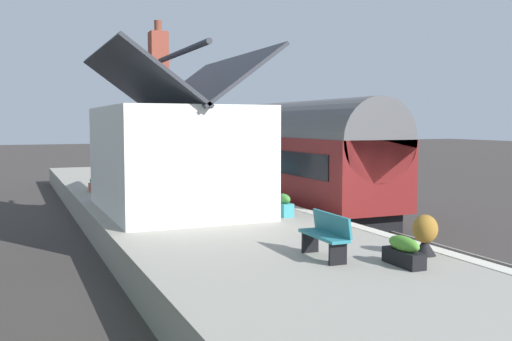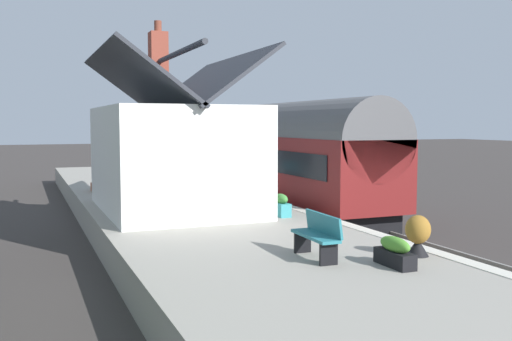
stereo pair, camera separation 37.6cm
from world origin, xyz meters
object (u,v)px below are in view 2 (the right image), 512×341
at_px(bench_near_building, 318,234).
at_px(planter_edge_far, 281,205).
at_px(planter_edge_near, 96,184).
at_px(bench_by_lamp, 158,174).
at_px(planter_bench_left, 418,236).
at_px(station_building, 173,154).
at_px(lamp_post_platform, 206,129).
at_px(planter_corner_building, 395,252).
at_px(train, 302,157).
at_px(bench_platform_end, 138,166).
at_px(station_sign_board, 185,154).

distance_m(bench_near_building, planter_edge_far, 5.14).
bearing_deg(planter_edge_far, planter_edge_near, 27.15).
xyz_separation_m(bench_by_lamp, planter_bench_left, (-14.80, -1.91, -0.07)).
distance_m(planter_edge_near, planter_edge_far, 9.09).
bearing_deg(bench_by_lamp, bench_near_building, 179.87).
relative_size(station_building, planter_bench_left, 8.28).
xyz_separation_m(bench_near_building, lamp_post_platform, (12.92, -1.74, 1.92)).
bearing_deg(planter_edge_near, planter_corner_building, -165.31).
distance_m(train, planter_bench_left, 10.64).
relative_size(bench_platform_end, planter_edge_far, 1.96).
bearing_deg(planter_corner_building, lamp_post_platform, -2.95).
bearing_deg(station_building, lamp_post_platform, -26.35).
distance_m(station_building, planter_edge_far, 3.73).
xyz_separation_m(train, lamp_post_platform, (3.20, 2.82, 1.05)).
relative_size(train, station_sign_board, 6.60).
bearing_deg(bench_platform_end, station_building, 174.65).
xyz_separation_m(bench_platform_end, planter_edge_far, (-14.19, -1.41, -0.17)).
height_order(train, bench_platform_end, train).
height_order(station_building, planter_edge_near, station_building).
xyz_separation_m(bench_platform_end, planter_corner_building, (-20.19, -0.95, -0.21)).
height_order(station_building, bench_platform_end, station_building).
height_order(bench_platform_end, planter_corner_building, bench_platform_end).
xyz_separation_m(bench_near_building, planter_edge_near, (13.01, 2.68, -0.21)).
xyz_separation_m(bench_by_lamp, planter_corner_building, (-15.34, -0.99, -0.21)).
xyz_separation_m(bench_by_lamp, lamp_post_platform, (-1.34, -1.71, 1.92)).
distance_m(planter_corner_building, lamp_post_platform, 14.18).
bearing_deg(planter_corner_building, bench_by_lamp, 3.68).
bearing_deg(planter_bench_left, station_building, 20.81).
xyz_separation_m(bench_platform_end, station_sign_board, (-2.61, -1.74, 0.71)).
xyz_separation_m(planter_edge_near, planter_edge_far, (-8.09, -4.15, 0.04)).
bearing_deg(planter_edge_far, bench_platform_end, 5.67).
bearing_deg(bench_platform_end, bench_by_lamp, 179.62).
height_order(planter_bench_left, lamp_post_platform, lamp_post_platform).
xyz_separation_m(station_building, planter_edge_far, (-2.39, -2.51, -1.38)).
bearing_deg(station_sign_board, lamp_post_platform, 178.93).
distance_m(bench_near_building, planter_corner_building, 1.50).
height_order(bench_by_lamp, lamp_post_platform, lamp_post_platform).
relative_size(planter_corner_building, planter_bench_left, 1.12).
xyz_separation_m(bench_platform_end, planter_edge_near, (-6.10, 2.74, -0.21)).
bearing_deg(station_building, train, -66.67).
relative_size(bench_platform_end, planter_corner_building, 1.54).
height_order(bench_near_building, planter_bench_left, bench_near_building).
bearing_deg(lamp_post_platform, bench_platform_end, 15.16).
bearing_deg(planter_corner_building, planter_edge_far, -4.33).
bearing_deg(train, station_sign_board, 22.15).
relative_size(station_building, bench_platform_end, 4.80).
xyz_separation_m(train, bench_by_lamp, (4.53, 4.53, -0.87)).
bearing_deg(lamp_post_platform, train, -138.57).
bearing_deg(train, bench_by_lamp, 44.97).
distance_m(train, station_building, 6.11).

